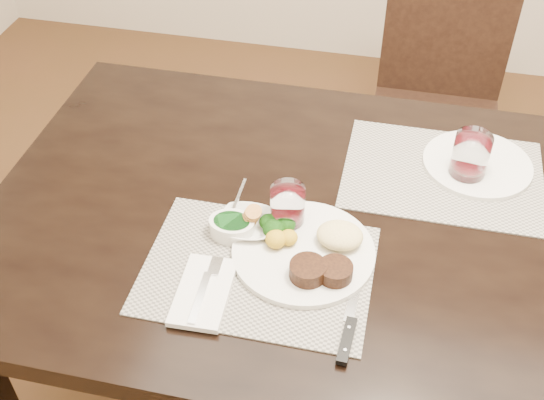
% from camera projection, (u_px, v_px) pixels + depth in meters
% --- Properties ---
extents(dining_table, '(2.00, 1.00, 0.75)m').
position_uv_depth(dining_table, '(433.00, 259.00, 1.51)').
color(dining_table, black).
rests_on(dining_table, ground).
extents(chair_far, '(0.42, 0.42, 0.90)m').
position_uv_depth(chair_far, '(438.00, 94.00, 2.30)').
color(chair_far, black).
rests_on(chair_far, ground).
extents(placemat_near, '(0.46, 0.34, 0.00)m').
position_uv_depth(placemat_near, '(258.00, 269.00, 1.38)').
color(placemat_near, gray).
rests_on(placemat_near, dining_table).
extents(placemat_far, '(0.46, 0.34, 0.00)m').
position_uv_depth(placemat_far, '(443.00, 174.00, 1.60)').
color(placemat_far, gray).
rests_on(placemat_far, dining_table).
extents(dinner_plate, '(0.30, 0.30, 0.05)m').
position_uv_depth(dinner_plate, '(310.00, 250.00, 1.39)').
color(dinner_plate, silver).
rests_on(dinner_plate, placemat_near).
extents(napkin_fork, '(0.11, 0.18, 0.02)m').
position_uv_depth(napkin_fork, '(204.00, 292.00, 1.32)').
color(napkin_fork, white).
rests_on(napkin_fork, placemat_near).
extents(steak_knife, '(0.03, 0.24, 0.01)m').
position_uv_depth(steak_knife, '(349.00, 329.00, 1.26)').
color(steak_knife, silver).
rests_on(steak_knife, placemat_near).
extents(cracker_bowl, '(0.12, 0.12, 0.05)m').
position_uv_depth(cracker_bowl, '(247.00, 224.00, 1.45)').
color(cracker_bowl, silver).
rests_on(cracker_bowl, placemat_near).
extents(sauce_ramekin, '(0.10, 0.15, 0.08)m').
position_uv_depth(sauce_ramekin, '(232.00, 226.00, 1.44)').
color(sauce_ramekin, silver).
rests_on(sauce_ramekin, placemat_near).
extents(wine_glass_near, '(0.07, 0.07, 0.10)m').
position_uv_depth(wine_glass_near, '(287.00, 209.00, 1.44)').
color(wine_glass_near, silver).
rests_on(wine_glass_near, placemat_near).
extents(far_plate, '(0.26, 0.26, 0.01)m').
position_uv_depth(far_plate, '(477.00, 164.00, 1.62)').
color(far_plate, silver).
rests_on(far_plate, placemat_far).
extents(wine_glass_far, '(0.08, 0.08, 0.12)m').
position_uv_depth(wine_glass_far, '(470.00, 159.00, 1.56)').
color(wine_glass_far, silver).
rests_on(wine_glass_far, placemat_far).
extents(salt_cellar, '(0.04, 0.04, 0.02)m').
position_uv_depth(salt_cellar, '(266.00, 221.00, 1.47)').
color(salt_cellar, silver).
rests_on(salt_cellar, dining_table).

